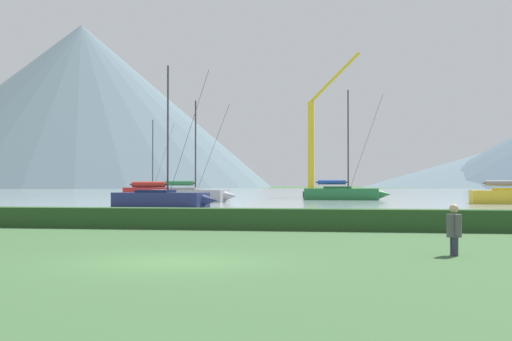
# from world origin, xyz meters

# --- Properties ---
(ground_plane) EXTENTS (1000.00, 1000.00, 0.00)m
(ground_plane) POSITION_xyz_m (0.00, 0.00, 0.00)
(ground_plane) COLOR #385B33
(harbor_water) EXTENTS (320.00, 246.00, 0.00)m
(harbor_water) POSITION_xyz_m (0.00, 137.00, 0.00)
(harbor_water) COLOR #8C9EA3
(harbor_water) RESTS_ON ground_plane
(hedge_line) EXTENTS (80.00, 1.20, 0.80)m
(hedge_line) POSITION_xyz_m (0.00, 11.00, 0.40)
(hedge_line) COLOR #284C23
(hedge_line) RESTS_ON ground_plane
(sailboat_slip_2) EXTENTS (8.84, 3.70, 9.86)m
(sailboat_slip_2) POSITION_xyz_m (-13.05, 50.25, 0.71)
(sailboat_slip_2) COLOR #9E9EA3
(sailboat_slip_2) RESTS_ON harbor_water
(sailboat_slip_4) EXTENTS (8.24, 3.55, 10.51)m
(sailboat_slip_4) POSITION_xyz_m (-10.99, 34.27, 0.68)
(sailboat_slip_4) COLOR navy
(sailboat_slip_4) RESTS_ON harbor_water
(sailboat_slip_5) EXTENTS (9.28, 3.09, 11.99)m
(sailboat_slip_5) POSITION_xyz_m (1.32, 60.63, 0.77)
(sailboat_slip_5) COLOR #236B38
(sailboat_slip_5) RESTS_ON harbor_water
(sailboat_slip_6) EXTENTS (8.94, 3.49, 11.67)m
(sailboat_slip_6) POSITION_xyz_m (-29.39, 87.03, 0.74)
(sailboat_slip_6) COLOR red
(sailboat_slip_6) RESTS_ON harbor_water
(person_seated_viewer) EXTENTS (0.36, 0.56, 1.25)m
(person_seated_viewer) POSITION_xyz_m (6.28, 2.31, 0.69)
(person_seated_viewer) COLOR #2D3347
(person_seated_viewer) RESTS_ON ground_plane
(dock_crane) EXTENTS (7.33, 2.00, 18.71)m
(dock_crane) POSITION_xyz_m (-3.02, 74.16, 5.77)
(dock_crane) COLOR #333338
(dock_crane) RESTS_ON ground_plane
(distant_hill_central_peak) EXTENTS (187.33, 187.33, 79.99)m
(distant_hill_central_peak) POSITION_xyz_m (-135.75, 302.52, 39.99)
(distant_hill_central_peak) COLOR slate
(distant_hill_central_peak) RESTS_ON ground_plane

